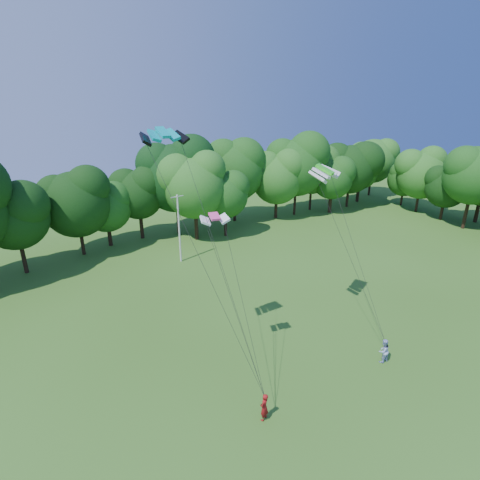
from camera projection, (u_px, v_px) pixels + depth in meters
ground at (385, 455)px, 19.70m from camera, size 160.00×160.00×0.00m
utility_pole at (179, 228)px, 41.76m from camera, size 1.57×0.26×7.85m
kite_flyer_left at (264, 407)px, 21.62m from camera, size 0.78×0.66×1.81m
kite_flyer_right at (383, 351)px, 26.43m from camera, size 0.96×0.78×1.82m
kite_teal at (163, 132)px, 21.05m from camera, size 2.65×1.20×0.60m
kite_green at (325, 169)px, 27.32m from camera, size 3.35×2.39×0.72m
kite_pink at (214, 216)px, 21.99m from camera, size 1.85×1.23×0.32m
tree_back_center at (175, 169)px, 49.14m from camera, size 9.87×9.87×14.35m
tree_back_east at (313, 166)px, 60.61m from camera, size 8.09×8.09×11.76m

